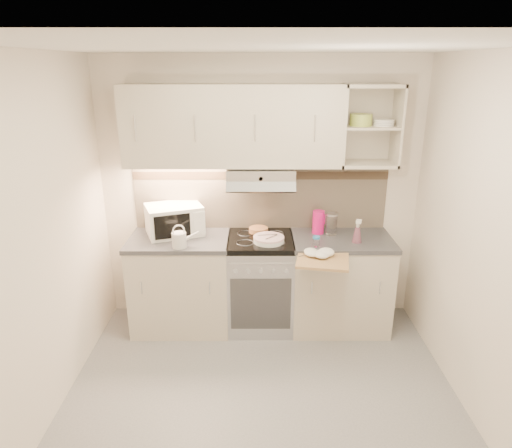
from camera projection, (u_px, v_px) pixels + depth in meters
name	position (u px, v px, depth m)	size (l,w,h in m)	color
ground	(262.00, 402.00, 3.43)	(3.00, 3.00, 0.00)	gray
room_shell	(262.00, 180.00, 3.24)	(3.04, 2.84, 2.52)	silver
base_cabinet_left	(182.00, 284.00, 4.33)	(0.90, 0.60, 0.86)	beige
worktop_left	(179.00, 240.00, 4.18)	(0.92, 0.62, 0.04)	#47474C
base_cabinet_right	(339.00, 284.00, 4.33)	(0.90, 0.60, 0.86)	beige
worktop_right	(342.00, 240.00, 4.18)	(0.92, 0.62, 0.04)	#47474C
electric_range	(260.00, 282.00, 4.32)	(0.60, 0.60, 0.90)	#B7B7BC
microwave	(174.00, 220.00, 4.24)	(0.59, 0.52, 0.28)	white
watering_can	(180.00, 239.00, 3.95)	(0.24, 0.13, 0.21)	silver
plate_stack	(269.00, 239.00, 4.08)	(0.28, 0.28, 0.06)	white
bread_loaf	(258.00, 230.00, 4.32)	(0.18, 0.18, 0.04)	#B56A3D
pink_pitcher	(318.00, 222.00, 4.27)	(0.12, 0.11, 0.22)	#E51173
glass_jar	(332.00, 224.00, 4.24)	(0.11, 0.11, 0.21)	white
spice_jar	(316.00, 241.00, 3.97)	(0.06, 0.06, 0.09)	white
spray_bottle	(357.00, 233.00, 4.05)	(0.09, 0.09, 0.23)	pink
cutting_board	(323.00, 260.00, 3.78)	(0.42, 0.38, 0.02)	tan
dish_towel	(319.00, 253.00, 3.80)	(0.24, 0.21, 0.07)	white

